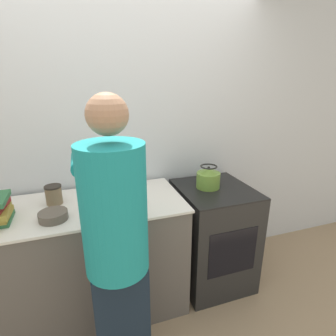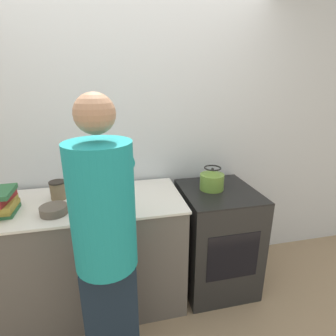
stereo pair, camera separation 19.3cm
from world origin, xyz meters
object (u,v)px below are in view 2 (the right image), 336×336
at_px(person, 106,243).
at_px(canister_jar, 58,190).
at_px(oven, 216,238).
at_px(cutting_board, 105,198).
at_px(kettle, 212,180).
at_px(knife, 98,196).
at_px(bowl_prep, 54,210).

bearing_deg(person, canister_jar, 116.75).
relative_size(oven, person, 0.53).
xyz_separation_m(person, cutting_board, (-0.01, 0.62, -0.00)).
height_order(kettle, canister_jar, kettle).
height_order(oven, kettle, kettle).
distance_m(person, cutting_board, 0.62).
bearing_deg(kettle, canister_jar, 177.53).
height_order(knife, kettle, kettle).
relative_size(knife, canister_jar, 1.48).
bearing_deg(canister_jar, oven, -4.08).
height_order(cutting_board, knife, knife).
xyz_separation_m(oven, cutting_board, (-0.94, 0.01, 0.49)).
bearing_deg(knife, bowl_prep, -122.57).
bearing_deg(kettle, bowl_prep, -170.76).
relative_size(oven, knife, 4.44).
height_order(cutting_board, canister_jar, canister_jar).
bearing_deg(person, cutting_board, 90.86).
height_order(oven, canister_jar, canister_jar).
distance_m(person, bowl_prep, 0.56).
bearing_deg(person, oven, 33.05).
xyz_separation_m(person, kettle, (0.88, 0.64, 0.05)).
relative_size(bowl_prep, canister_jar, 1.29).
xyz_separation_m(bowl_prep, canister_jar, (-0.01, 0.25, 0.04)).
height_order(oven, bowl_prep, bowl_prep).
distance_m(oven, bowl_prep, 1.38).
bearing_deg(knife, kettle, 25.51).
distance_m(cutting_board, kettle, 0.89).
xyz_separation_m(cutting_board, knife, (-0.05, 0.01, 0.01)).
xyz_separation_m(person, canister_jar, (-0.35, 0.70, 0.06)).
relative_size(oven, cutting_board, 3.20).
bearing_deg(kettle, knife, -179.18).
bearing_deg(person, kettle, 36.30).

